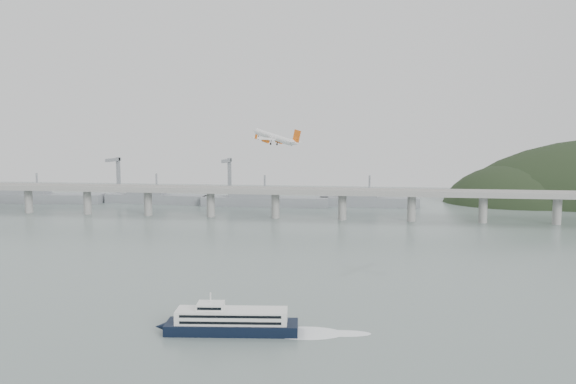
# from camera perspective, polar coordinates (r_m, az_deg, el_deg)

# --- Properties ---
(ground) EXTENTS (900.00, 900.00, 0.00)m
(ground) POSITION_cam_1_polar(r_m,az_deg,el_deg) (224.37, -2.00, -10.72)
(ground) COLOR slate
(ground) RESTS_ON ground
(bridge) EXTENTS (800.00, 22.00, 23.90)m
(bridge) POSITION_cam_1_polar(r_m,az_deg,el_deg) (415.85, 2.64, -0.35)
(bridge) COLOR gray
(bridge) RESTS_ON ground
(distant_fleet) EXTENTS (453.00, 60.90, 40.00)m
(distant_fleet) POSITION_cam_1_polar(r_m,az_deg,el_deg) (517.35, -13.92, -0.50)
(distant_fleet) COLOR slate
(distant_fleet) RESTS_ON ground
(ferry) EXTENTS (70.77, 17.63, 13.35)m
(ferry) POSITION_cam_1_polar(r_m,az_deg,el_deg) (188.23, -5.72, -12.97)
(ferry) COLOR black
(ferry) RESTS_ON ground
(airliner) EXTENTS (30.48, 28.87, 10.48)m
(airliner) POSITION_cam_1_polar(r_m,az_deg,el_deg) (292.12, -1.33, 5.54)
(airliner) COLOR white
(airliner) RESTS_ON ground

